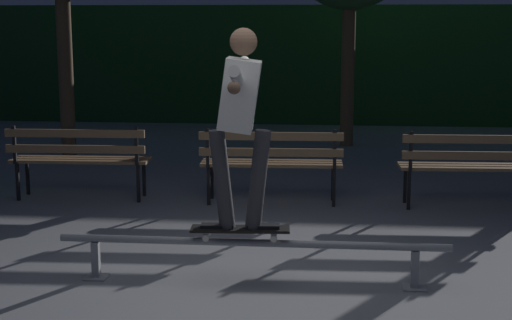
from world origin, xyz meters
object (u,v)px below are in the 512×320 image
at_px(park_bench_leftmost, 79,154).
at_px(park_bench_left_center, 271,158).
at_px(grind_rail, 252,248).
at_px(skateboarder, 240,111).
at_px(skateboard, 240,230).
at_px(park_bench_right_center, 474,161).

relative_size(park_bench_leftmost, park_bench_left_center, 1.00).
bearing_deg(grind_rail, skateboarder, 179.89).
bearing_deg(skateboarder, skateboard, -176.59).
relative_size(skateboard, skateboarder, 0.51).
relative_size(grind_rail, park_bench_leftmost, 1.92).
bearing_deg(skateboarder, park_bench_right_center, 49.69).
bearing_deg(park_bench_right_center, skateboard, -130.35).
distance_m(grind_rail, skateboarder, 1.09).
bearing_deg(skateboard, park_bench_left_center, 89.18).
bearing_deg(park_bench_left_center, park_bench_right_center, 0.00).
relative_size(skateboarder, park_bench_left_center, 0.97).
bearing_deg(park_bench_leftmost, grind_rail, -49.44).
distance_m(skateboarder, park_bench_right_center, 3.60).
bearing_deg(park_bench_left_center, grind_rail, -88.81).
xyz_separation_m(grind_rail, park_bench_left_center, (-0.06, 2.67, 0.25)).
bearing_deg(park_bench_right_center, park_bench_left_center, 180.00).
relative_size(park_bench_left_center, park_bench_right_center, 1.00).
bearing_deg(skateboard, park_bench_leftmost, 129.38).
relative_size(grind_rail, skateboard, 3.92).
distance_m(skateboard, park_bench_right_center, 3.50).
xyz_separation_m(skateboarder, park_bench_left_center, (0.04, 2.67, -0.84)).
bearing_deg(grind_rail, park_bench_left_center, 91.19).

